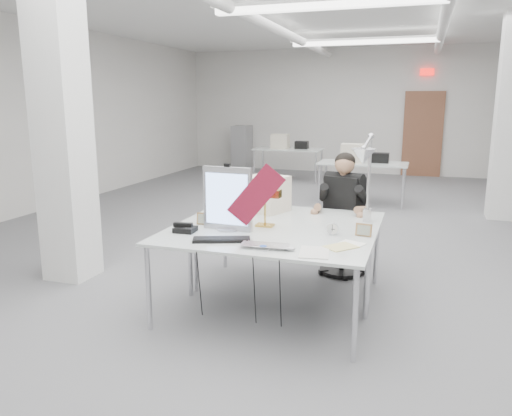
# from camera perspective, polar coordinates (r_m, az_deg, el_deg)

# --- Properties ---
(room_shell) EXTENTS (10.04, 14.04, 3.24)m
(room_shell) POSITION_cam_1_polar(r_m,az_deg,el_deg) (6.52, 8.11, 10.50)
(room_shell) COLOR #5C5B5E
(room_shell) RESTS_ON ground
(desk_main) EXTENTS (1.80, 0.90, 0.02)m
(desk_main) POSITION_cam_1_polar(r_m,az_deg,el_deg) (4.12, 0.50, -3.72)
(desk_main) COLOR silver
(desk_main) RESTS_ON room_shell
(desk_second) EXTENTS (1.80, 0.90, 0.02)m
(desk_second) POSITION_cam_1_polar(r_m,az_deg,el_deg) (4.96, 3.71, -1.01)
(desk_second) COLOR silver
(desk_second) RESTS_ON room_shell
(bg_desk_a) EXTENTS (1.60, 0.80, 0.02)m
(bg_desk_a) POSITION_cam_1_polar(r_m,az_deg,el_deg) (9.40, 12.13, 5.01)
(bg_desk_a) COLOR silver
(bg_desk_a) RESTS_ON room_shell
(bg_desk_b) EXTENTS (1.60, 0.80, 0.02)m
(bg_desk_b) POSITION_cam_1_polar(r_m,az_deg,el_deg) (11.92, 3.71, 6.72)
(bg_desk_b) COLOR silver
(bg_desk_b) RESTS_ON room_shell
(filing_cabinet) EXTENTS (0.45, 0.55, 1.20)m
(filing_cabinet) POSITION_cam_1_polar(r_m,az_deg,el_deg) (13.82, -1.62, 6.90)
(filing_cabinet) COLOR gray
(filing_cabinet) RESTS_ON room_shell
(office_chair) EXTENTS (0.72, 0.72, 1.18)m
(office_chair) POSITION_cam_1_polar(r_m,az_deg,el_deg) (5.49, 9.95, -1.52)
(office_chair) COLOR black
(office_chair) RESTS_ON room_shell
(seated_person) EXTENTS (0.62, 0.70, 0.88)m
(seated_person) POSITION_cam_1_polar(r_m,az_deg,el_deg) (5.38, 9.99, 1.58)
(seated_person) COLOR black
(seated_person) RESTS_ON office_chair
(monitor) EXTENTS (0.45, 0.06, 0.56)m
(monitor) POSITION_cam_1_polar(r_m,az_deg,el_deg) (4.35, -3.27, 1.07)
(monitor) COLOR #B3B2B7
(monitor) RESTS_ON desk_main
(pennant) EXTENTS (0.48, 0.16, 0.54)m
(pennant) POSITION_cam_1_polar(r_m,az_deg,el_deg) (4.22, 0.02, 1.50)
(pennant) COLOR maroon
(pennant) RESTS_ON monitor
(keyboard) EXTENTS (0.49, 0.30, 0.02)m
(keyboard) POSITION_cam_1_polar(r_m,az_deg,el_deg) (4.07, -3.96, -3.62)
(keyboard) COLOR black
(keyboard) RESTS_ON desk_main
(laptop) EXTENTS (0.39, 0.27, 0.03)m
(laptop) POSITION_cam_1_polar(r_m,az_deg,el_deg) (3.82, 0.83, -4.59)
(laptop) COLOR #AEAEB3
(laptop) RESTS_ON desk_main
(mouse) EXTENTS (0.10, 0.09, 0.04)m
(mouse) POSITION_cam_1_polar(r_m,az_deg,el_deg) (3.80, 3.89, -4.65)
(mouse) COLOR #A5A5A9
(mouse) RESTS_ON desk_main
(bankers_lamp) EXTENTS (0.28, 0.13, 0.31)m
(bankers_lamp) POSITION_cam_1_polar(r_m,az_deg,el_deg) (4.50, 1.04, -0.17)
(bankers_lamp) COLOR #CA8A3F
(bankers_lamp) RESTS_ON desk_main
(desk_phone) EXTENTS (0.18, 0.17, 0.04)m
(desk_phone) POSITION_cam_1_polar(r_m,az_deg,el_deg) (4.37, -8.09, -2.44)
(desk_phone) COLOR black
(desk_phone) RESTS_ON desk_main
(picture_frame_left) EXTENTS (0.15, 0.06, 0.11)m
(picture_frame_left) POSITION_cam_1_polar(r_m,az_deg,el_deg) (4.61, -5.93, -1.21)
(picture_frame_left) COLOR #9E7344
(picture_frame_left) RESTS_ON desk_main
(picture_frame_right) EXTENTS (0.14, 0.05, 0.11)m
(picture_frame_right) POSITION_cam_1_polar(r_m,az_deg,el_deg) (4.29, 12.20, -2.46)
(picture_frame_right) COLOR #AB7A49
(picture_frame_right) RESTS_ON desk_main
(desk_clock) EXTENTS (0.11, 0.07, 0.10)m
(desk_clock) POSITION_cam_1_polar(r_m,az_deg,el_deg) (4.28, 8.76, -2.39)
(desk_clock) COLOR silver
(desk_clock) RESTS_ON desk_main
(paper_stack_a) EXTENTS (0.26, 0.34, 0.01)m
(paper_stack_a) POSITION_cam_1_polar(r_m,az_deg,el_deg) (3.78, 6.69, -5.05)
(paper_stack_a) COLOR silver
(paper_stack_a) RESTS_ON desk_main
(paper_stack_b) EXTENTS (0.29, 0.30, 0.01)m
(paper_stack_b) POSITION_cam_1_polar(r_m,az_deg,el_deg) (3.94, 9.65, -4.40)
(paper_stack_b) COLOR #DED185
(paper_stack_b) RESTS_ON desk_main
(paper_stack_c) EXTENTS (0.23, 0.19, 0.01)m
(paper_stack_c) POSITION_cam_1_polar(r_m,az_deg,el_deg) (4.05, 10.92, -4.00)
(paper_stack_c) COLOR white
(paper_stack_c) RESTS_ON desk_main
(beige_monitor) EXTENTS (0.49, 0.47, 0.36)m
(beige_monitor) POSITION_cam_1_polar(r_m,az_deg,el_deg) (5.11, 1.17, 1.64)
(beige_monitor) COLOR beige
(beige_monitor) RESTS_ON desk_second
(architect_lamp) EXTENTS (0.41, 0.72, 0.87)m
(architect_lamp) POSITION_cam_1_polar(r_m,az_deg,el_deg) (4.50, 12.47, 3.19)
(architect_lamp) COLOR silver
(architect_lamp) RESTS_ON desk_second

